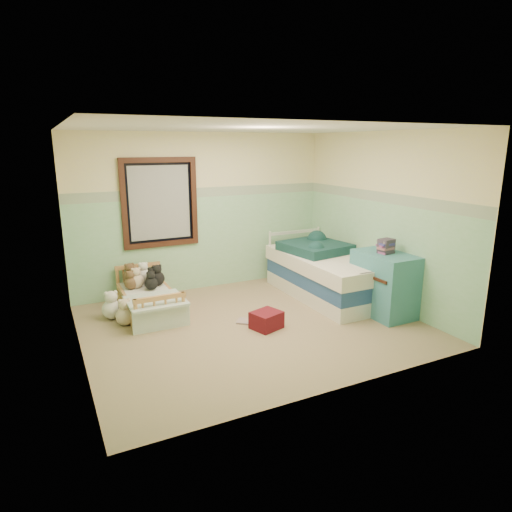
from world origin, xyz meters
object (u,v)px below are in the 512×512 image
toddler_bed_frame (149,306)px  floor_book (247,321)px  plush_floor_tan (125,316)px  red_pillow (266,320)px  dresser (384,284)px  twin_bed_frame (327,289)px  plush_floor_cream (112,309)px

toddler_bed_frame → floor_book: bearing=-41.2°
toddler_bed_frame → plush_floor_tan: size_ratio=5.52×
red_pillow → dresser: bearing=-8.9°
plush_floor_tan → twin_bed_frame: size_ratio=0.12×
toddler_bed_frame → twin_bed_frame: size_ratio=0.66×
toddler_bed_frame → twin_bed_frame: twin_bed_frame is taller
twin_bed_frame → dresser: (0.27, -0.95, 0.33)m
plush_floor_tan → dresser: size_ratio=0.28×
plush_floor_cream → plush_floor_tan: size_ratio=1.09×
plush_floor_cream → dresser: bearing=-23.4°
twin_bed_frame → floor_book: size_ratio=7.89×
plush_floor_tan → twin_bed_frame: bearing=-4.4°
plush_floor_tan → twin_bed_frame: (3.05, -0.23, -0.01)m
toddler_bed_frame → plush_floor_tan: (-0.39, -0.31, 0.04)m
plush_floor_cream → plush_floor_tan: 0.32m
plush_floor_tan → twin_bed_frame: 3.06m
plush_floor_tan → toddler_bed_frame: bearing=39.1°
twin_bed_frame → plush_floor_tan: bearing=175.6°
dresser → red_pillow: 1.75m
plush_floor_tan → red_pillow: (1.61, -0.92, -0.01)m
plush_floor_tan → dresser: dresser is taller
toddler_bed_frame → plush_floor_cream: 0.51m
dresser → red_pillow: size_ratio=2.45×
red_pillow → twin_bed_frame: bearing=25.6°
plush_floor_cream → dresser: 3.76m
plush_floor_cream → plush_floor_tan: plush_floor_cream is taller
floor_book → twin_bed_frame: bearing=53.7°
plush_floor_tan → red_pillow: bearing=-29.7°
toddler_bed_frame → dresser: 3.31m
red_pillow → plush_floor_cream: bearing=144.9°
plush_floor_cream → floor_book: (1.59, -0.94, -0.12)m
plush_floor_tan → floor_book: plush_floor_tan is taller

